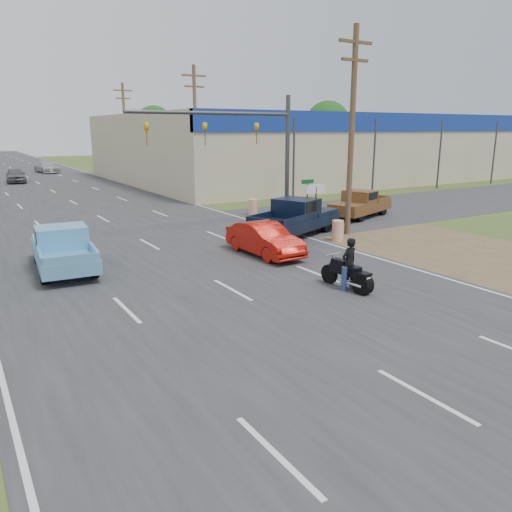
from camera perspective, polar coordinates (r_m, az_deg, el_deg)
ground at (r=11.00m, az=18.68°, el=-14.97°), size 200.00×200.00×0.00m
main_road at (r=46.85m, az=-22.19°, el=6.87°), size 15.00×180.00×0.02m
cross_road at (r=25.65m, az=-13.61°, el=2.15°), size 120.00×10.00×0.02m
dirt_verge at (r=25.07m, az=17.48°, el=1.60°), size 8.00×18.00×0.01m
big_box_store at (r=60.64m, az=9.44°, el=12.32°), size 50.00×28.10×6.60m
utility_pole_1 at (r=25.53m, az=10.89°, el=14.25°), size 2.00×0.28×10.00m
utility_pole_2 at (r=40.71m, az=-6.93°, el=14.34°), size 2.00×0.28×10.00m
utility_pole_3 at (r=57.53m, az=-14.73°, el=13.96°), size 2.00×0.28×10.00m
tree_3 at (r=98.43m, az=8.17°, el=14.75°), size 8.40×8.40×10.40m
tree_5 at (r=107.71m, az=-11.54°, el=14.40°), size 7.98×7.98×9.88m
barrel_0 at (r=24.26m, az=9.32°, el=2.86°), size 0.56×0.56×1.00m
barrel_1 at (r=31.27m, az=-0.35°, el=5.61°), size 0.56×0.56×1.00m
lane_sign at (r=25.67m, az=6.86°, el=6.75°), size 1.20×0.08×2.52m
street_name_sign at (r=27.25m, az=5.87°, el=6.59°), size 0.80×0.08×2.61m
signal_mast at (r=26.59m, az=-1.22°, el=13.38°), size 9.12×0.40×7.00m
red_convertible at (r=21.17m, az=0.98°, el=1.90°), size 1.57×4.21×1.37m
motorcycle at (r=16.89m, az=10.66°, el=-2.26°), size 0.68×2.20×1.12m
rider at (r=16.83m, az=10.57°, el=-1.09°), size 0.65×0.46×1.68m
blue_pickup at (r=20.36m, az=-21.23°, el=0.89°), size 2.38×5.24×1.69m
navy_pickup at (r=25.32m, az=4.62°, el=4.49°), size 5.99×4.12×1.86m
brown_pickup at (r=31.05m, az=11.72°, el=5.85°), size 5.28×3.44×1.63m
distant_car_grey at (r=55.87m, az=-25.76°, el=8.31°), size 2.07×4.44×1.47m
distant_car_silver at (r=67.14m, az=-22.80°, el=9.37°), size 2.58×5.09×1.42m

